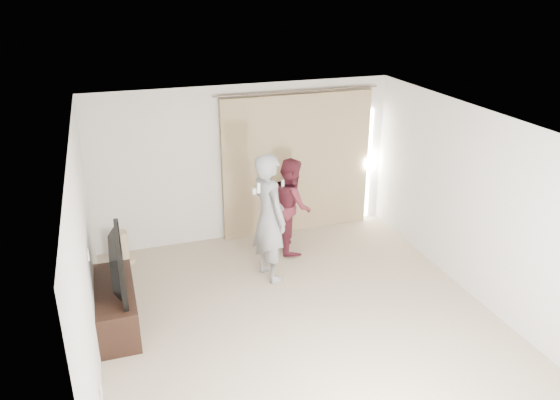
% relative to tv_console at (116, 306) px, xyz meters
% --- Properties ---
extents(floor, '(5.50, 5.50, 0.00)m').
position_rel_tv_console_xyz_m(floor, '(2.27, -0.70, -0.27)').
color(floor, '#C5AE94').
rests_on(floor, ground).
extents(wall_back, '(5.00, 0.04, 2.60)m').
position_rel_tv_console_xyz_m(wall_back, '(2.27, 2.05, 1.03)').
color(wall_back, beige).
rests_on(wall_back, ground).
extents(wall_left, '(0.04, 5.50, 2.60)m').
position_rel_tv_console_xyz_m(wall_left, '(-0.23, -0.70, 1.03)').
color(wall_left, beige).
rests_on(wall_left, ground).
extents(ceiling, '(5.00, 5.50, 0.01)m').
position_rel_tv_console_xyz_m(ceiling, '(2.27, -0.70, 2.33)').
color(ceiling, silver).
rests_on(ceiling, wall_back).
extents(curtain, '(2.80, 0.11, 2.46)m').
position_rel_tv_console_xyz_m(curtain, '(3.18, 1.98, 0.93)').
color(curtain, tan).
rests_on(curtain, ground).
extents(tv_console, '(0.49, 1.41, 0.54)m').
position_rel_tv_console_xyz_m(tv_console, '(0.00, 0.00, 0.00)').
color(tv_console, black).
rests_on(tv_console, ground).
extents(tv, '(0.16, 1.19, 0.68)m').
position_rel_tv_console_xyz_m(tv, '(0.00, 0.00, 0.61)').
color(tv, black).
rests_on(tv, tv_console).
extents(scratching_post, '(0.38, 0.38, 0.51)m').
position_rel_tv_console_xyz_m(scratching_post, '(0.17, 1.70, -0.07)').
color(scratching_post, '#C6B388').
rests_on(scratching_post, ground).
extents(person_man, '(0.61, 0.79, 1.92)m').
position_rel_tv_console_xyz_m(person_man, '(2.22, 0.56, 0.69)').
color(person_man, gray).
rests_on(person_man, ground).
extents(person_woman, '(0.66, 0.81, 1.55)m').
position_rel_tv_console_xyz_m(person_woman, '(2.82, 1.29, 0.50)').
color(person_woman, maroon).
rests_on(person_woman, ground).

